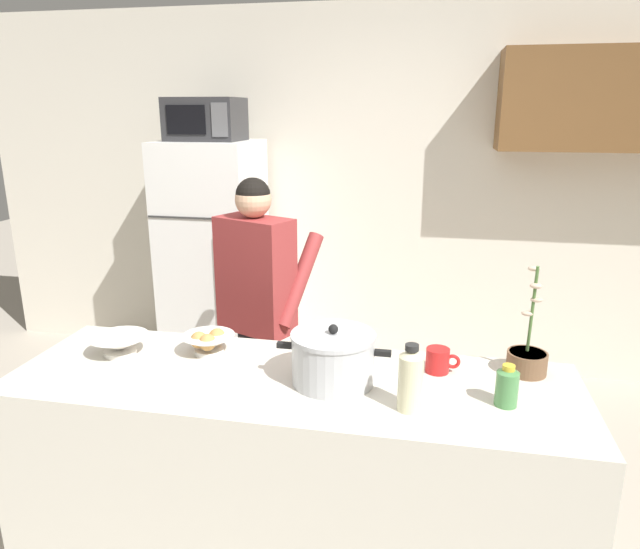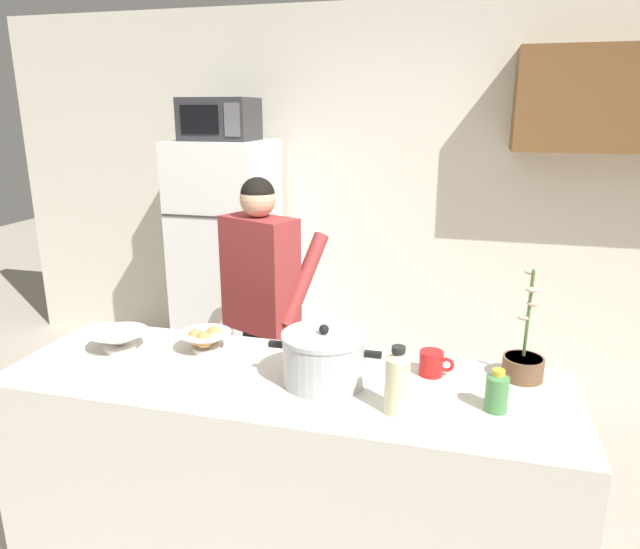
# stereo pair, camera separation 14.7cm
# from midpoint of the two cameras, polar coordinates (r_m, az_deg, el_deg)

# --- Properties ---
(back_wall_unit) EXTENTS (6.00, 0.48, 2.60)m
(back_wall_unit) POSITION_cam_midpoint_polar(r_m,az_deg,el_deg) (4.20, 6.77, 9.14)
(back_wall_unit) COLOR silver
(back_wall_unit) RESTS_ON ground
(kitchen_island) EXTENTS (2.14, 0.68, 0.92)m
(kitchen_island) POSITION_cam_midpoint_polar(r_m,az_deg,el_deg) (2.43, -4.56, -20.00)
(kitchen_island) COLOR silver
(kitchen_island) RESTS_ON ground
(refrigerator) EXTENTS (0.64, 0.68, 1.69)m
(refrigerator) POSITION_cam_midpoint_polar(r_m,az_deg,el_deg) (4.20, -11.46, 1.31)
(refrigerator) COLOR white
(refrigerator) RESTS_ON ground
(microwave) EXTENTS (0.48, 0.37, 0.28)m
(microwave) POSITION_cam_midpoint_polar(r_m,az_deg,el_deg) (4.04, -12.38, 14.85)
(microwave) COLOR #2D2D30
(microwave) RESTS_ON refrigerator
(person_near_pot) EXTENTS (0.58, 0.54, 1.57)m
(person_near_pot) POSITION_cam_midpoint_polar(r_m,az_deg,el_deg) (3.03, -7.63, -1.77)
(person_near_pot) COLOR black
(person_near_pot) RESTS_ON ground
(cooking_pot) EXTENTS (0.42, 0.31, 0.23)m
(cooking_pot) POSITION_cam_midpoint_polar(r_m,az_deg,el_deg) (2.11, -0.72, -8.36)
(cooking_pot) COLOR silver
(cooking_pot) RESTS_ON kitchen_island
(coffee_mug) EXTENTS (0.13, 0.09, 0.10)m
(coffee_mug) POSITION_cam_midpoint_polar(r_m,az_deg,el_deg) (2.25, 9.85, -8.44)
(coffee_mug) COLOR red
(coffee_mug) RESTS_ON kitchen_island
(bread_bowl) EXTENTS (0.22, 0.22, 0.10)m
(bread_bowl) POSITION_cam_midpoint_polar(r_m,az_deg,el_deg) (2.43, -12.75, -6.59)
(bread_bowl) COLOR white
(bread_bowl) RESTS_ON kitchen_island
(empty_bowl) EXTENTS (0.24, 0.24, 0.08)m
(empty_bowl) POSITION_cam_midpoint_polar(r_m,az_deg,el_deg) (2.53, -20.91, -6.49)
(empty_bowl) COLOR white
(empty_bowl) RESTS_ON kitchen_island
(bottle_near_edge) EXTENTS (0.08, 0.08, 0.15)m
(bottle_near_edge) POSITION_cam_midpoint_polar(r_m,az_deg,el_deg) (2.05, 16.14, -10.59)
(bottle_near_edge) COLOR #4C8C4C
(bottle_near_edge) RESTS_ON kitchen_island
(bottle_mid_counter) EXTENTS (0.08, 0.08, 0.24)m
(bottle_mid_counter) POSITION_cam_midpoint_polar(r_m,az_deg,el_deg) (1.94, 6.83, -10.26)
(bottle_mid_counter) COLOR beige
(bottle_mid_counter) RESTS_ON kitchen_island
(potted_orchid) EXTENTS (0.15, 0.15, 0.43)m
(potted_orchid) POSITION_cam_midpoint_polar(r_m,az_deg,el_deg) (2.31, 18.21, -7.89)
(potted_orchid) COLOR brown
(potted_orchid) RESTS_ON kitchen_island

